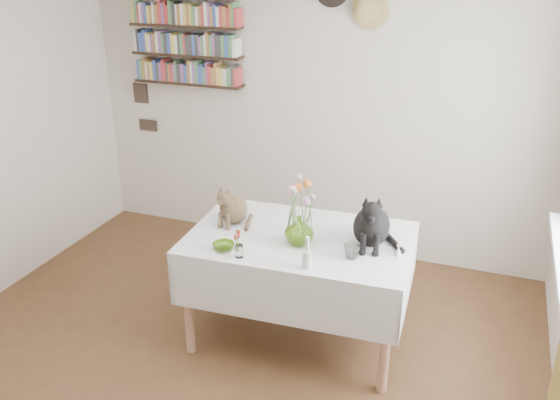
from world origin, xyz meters
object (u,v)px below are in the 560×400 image
at_px(dining_table, 300,262).
at_px(tabby_cat, 234,202).
at_px(bookshelf_unit, 186,30).
at_px(black_cat, 372,217).
at_px(flower_vase, 299,230).

bearing_deg(dining_table, tabby_cat, 173.26).
bearing_deg(bookshelf_unit, dining_table, -41.31).
distance_m(dining_table, tabby_cat, 0.59).
bearing_deg(bookshelf_unit, black_cat, -32.57).
distance_m(dining_table, bookshelf_unit, 2.32).
xyz_separation_m(black_cat, flower_vase, (-0.42, -0.16, -0.09)).
xyz_separation_m(dining_table, tabby_cat, (-0.49, 0.06, 0.33)).
relative_size(tabby_cat, black_cat, 0.77).
distance_m(dining_table, black_cat, 0.59).
xyz_separation_m(flower_vase, bookshelf_unit, (-1.49, 1.38, 0.98)).
relative_size(dining_table, flower_vase, 7.73).
bearing_deg(black_cat, dining_table, 179.12).
relative_size(dining_table, bookshelf_unit, 1.48).
relative_size(tabby_cat, bookshelf_unit, 0.29).
bearing_deg(bookshelf_unit, flower_vase, -42.88).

